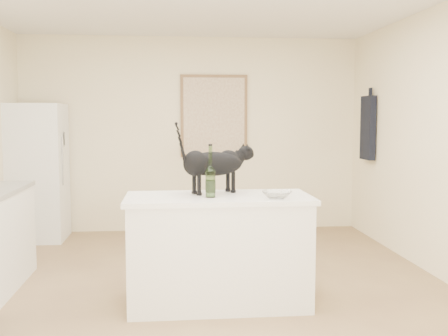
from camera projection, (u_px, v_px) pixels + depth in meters
floor at (205, 296)px, 4.58m from camera, size 5.50×5.50×0.00m
wall_back at (192, 135)px, 7.18m from camera, size 4.50×0.00×4.50m
wall_front at (257, 189)px, 1.73m from camera, size 4.50×0.00×4.50m
island_base at (219, 253)px, 4.35m from camera, size 1.44×0.67×0.86m
island_top at (218, 198)px, 4.31m from camera, size 1.50×0.70×0.04m
fridge at (37, 172)px, 6.64m from camera, size 0.68×0.68×1.70m
artwork_frame at (214, 116)px, 7.16m from camera, size 0.90×0.03×1.10m
artwork_canvas at (214, 116)px, 7.14m from camera, size 0.82×0.00×1.02m
hanging_garment at (368, 128)px, 6.69m from camera, size 0.08×0.34×0.80m
black_cat at (213, 167)px, 4.41m from camera, size 0.66×0.42×0.44m
wine_bottle at (210, 174)px, 4.20m from camera, size 0.10×0.10×0.37m
glass_bowl at (277, 195)px, 4.17m from camera, size 0.29×0.29×0.06m
fridge_paper at (65, 138)px, 6.65m from camera, size 0.04×0.13×0.17m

